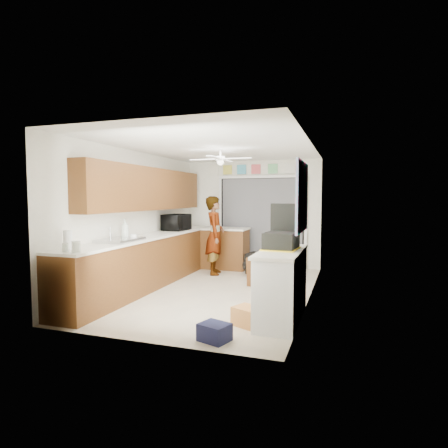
% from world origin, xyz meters
% --- Properties ---
extents(floor, '(5.00, 5.00, 0.00)m').
position_xyz_m(floor, '(0.00, 0.00, 0.00)').
color(floor, '#BEB099').
rests_on(floor, ground).
extents(ceiling, '(5.00, 5.00, 0.00)m').
position_xyz_m(ceiling, '(0.00, 0.00, 2.50)').
color(ceiling, white).
rests_on(ceiling, ground).
extents(wall_back, '(3.20, 0.00, 3.20)m').
position_xyz_m(wall_back, '(0.00, 2.50, 1.25)').
color(wall_back, white).
rests_on(wall_back, ground).
extents(wall_front, '(3.20, 0.00, 3.20)m').
position_xyz_m(wall_front, '(0.00, -2.50, 1.25)').
color(wall_front, white).
rests_on(wall_front, ground).
extents(wall_left, '(0.00, 5.00, 5.00)m').
position_xyz_m(wall_left, '(-1.60, 0.00, 1.25)').
color(wall_left, white).
rests_on(wall_left, ground).
extents(wall_right, '(0.00, 5.00, 5.00)m').
position_xyz_m(wall_right, '(1.60, 0.00, 1.25)').
color(wall_right, white).
rests_on(wall_right, ground).
extents(left_base_cabinets, '(0.60, 4.80, 0.90)m').
position_xyz_m(left_base_cabinets, '(-1.30, 0.00, 0.45)').
color(left_base_cabinets, brown).
rests_on(left_base_cabinets, floor).
extents(left_countertop, '(0.62, 4.80, 0.04)m').
position_xyz_m(left_countertop, '(-1.29, 0.00, 0.92)').
color(left_countertop, white).
rests_on(left_countertop, left_base_cabinets).
extents(upper_cabinets, '(0.32, 4.00, 0.80)m').
position_xyz_m(upper_cabinets, '(-1.44, 0.20, 1.80)').
color(upper_cabinets, brown).
rests_on(upper_cabinets, wall_left).
extents(sink_basin, '(0.50, 0.76, 0.06)m').
position_xyz_m(sink_basin, '(-1.29, -1.00, 0.95)').
color(sink_basin, silver).
rests_on(sink_basin, left_countertop).
extents(faucet, '(0.03, 0.03, 0.22)m').
position_xyz_m(faucet, '(-1.48, -1.00, 1.05)').
color(faucet, silver).
rests_on(faucet, left_countertop).
extents(peninsula_base, '(1.00, 0.60, 0.90)m').
position_xyz_m(peninsula_base, '(-0.50, 2.00, 0.45)').
color(peninsula_base, brown).
rests_on(peninsula_base, floor).
extents(peninsula_top, '(1.04, 0.64, 0.04)m').
position_xyz_m(peninsula_top, '(-0.50, 2.00, 0.92)').
color(peninsula_top, white).
rests_on(peninsula_top, peninsula_base).
extents(back_opening_recess, '(2.00, 0.06, 2.10)m').
position_xyz_m(back_opening_recess, '(0.25, 2.47, 1.05)').
color(back_opening_recess, black).
rests_on(back_opening_recess, wall_back).
extents(curtain_panel, '(1.90, 0.03, 2.05)m').
position_xyz_m(curtain_panel, '(0.25, 2.43, 1.05)').
color(curtain_panel, slate).
rests_on(curtain_panel, wall_back).
extents(door_trim_left, '(0.06, 0.04, 2.10)m').
position_xyz_m(door_trim_left, '(-0.77, 2.44, 1.05)').
color(door_trim_left, white).
rests_on(door_trim_left, wall_back).
extents(door_trim_right, '(0.06, 0.04, 2.10)m').
position_xyz_m(door_trim_right, '(1.27, 2.44, 1.05)').
color(door_trim_right, white).
rests_on(door_trim_right, wall_back).
extents(door_trim_head, '(2.10, 0.04, 0.06)m').
position_xyz_m(door_trim_head, '(0.25, 2.44, 2.12)').
color(door_trim_head, white).
rests_on(door_trim_head, wall_back).
extents(header_frame_0, '(0.22, 0.02, 0.22)m').
position_xyz_m(header_frame_0, '(-0.60, 2.47, 2.30)').
color(header_frame_0, gold).
rests_on(header_frame_0, wall_back).
extents(header_frame_1, '(0.22, 0.02, 0.22)m').
position_xyz_m(header_frame_1, '(-0.25, 2.47, 2.30)').
color(header_frame_1, '#48A1C0').
rests_on(header_frame_1, wall_back).
extents(header_frame_2, '(0.22, 0.02, 0.22)m').
position_xyz_m(header_frame_2, '(0.10, 2.47, 2.30)').
color(header_frame_2, '#DB525A').
rests_on(header_frame_2, wall_back).
extents(header_frame_3, '(0.22, 0.02, 0.22)m').
position_xyz_m(header_frame_3, '(0.50, 2.47, 2.30)').
color(header_frame_3, '#6DBF7D').
rests_on(header_frame_3, wall_back).
extents(header_frame_4, '(0.22, 0.02, 0.22)m').
position_xyz_m(header_frame_4, '(0.90, 2.47, 2.30)').
color(header_frame_4, silver).
rests_on(header_frame_4, wall_back).
extents(route66_sign, '(0.22, 0.02, 0.26)m').
position_xyz_m(route66_sign, '(-0.95, 2.47, 2.30)').
color(route66_sign, silver).
rests_on(route66_sign, wall_back).
extents(right_counter_base, '(0.50, 1.40, 0.90)m').
position_xyz_m(right_counter_base, '(1.35, -1.20, 0.45)').
color(right_counter_base, white).
rests_on(right_counter_base, floor).
extents(right_counter_top, '(0.54, 1.44, 0.04)m').
position_xyz_m(right_counter_top, '(1.34, -1.20, 0.92)').
color(right_counter_top, white).
rests_on(right_counter_top, right_counter_base).
extents(abstract_painting, '(0.03, 1.15, 0.95)m').
position_xyz_m(abstract_painting, '(1.58, -1.00, 1.65)').
color(abstract_painting, '#E554AA').
rests_on(abstract_painting, wall_right).
extents(ceiling_fan, '(1.14, 1.14, 0.24)m').
position_xyz_m(ceiling_fan, '(0.00, 0.20, 2.32)').
color(ceiling_fan, white).
rests_on(ceiling_fan, ceiling).
extents(microwave, '(0.44, 0.63, 0.34)m').
position_xyz_m(microwave, '(-1.29, 1.06, 1.11)').
color(microwave, black).
rests_on(microwave, left_countertop).
extents(soap_bottle, '(0.14, 0.14, 0.34)m').
position_xyz_m(soap_bottle, '(-1.41, -0.68, 1.11)').
color(soap_bottle, silver).
rests_on(soap_bottle, left_countertop).
extents(cup, '(0.12, 0.12, 0.09)m').
position_xyz_m(cup, '(-1.20, -0.77, 0.99)').
color(cup, white).
rests_on(cup, left_countertop).
extents(jar_a, '(0.12, 0.12, 0.15)m').
position_xyz_m(jar_a, '(-1.11, -2.25, 1.01)').
color(jar_a, silver).
rests_on(jar_a, left_countertop).
extents(jar_b, '(0.09, 0.09, 0.12)m').
position_xyz_m(jar_b, '(-1.27, -2.25, 1.00)').
color(jar_b, silver).
rests_on(jar_b, left_countertop).
extents(paper_towel_roll, '(0.13, 0.13, 0.26)m').
position_xyz_m(paper_towel_roll, '(-1.41, -2.04, 1.07)').
color(paper_towel_roll, white).
rests_on(paper_towel_roll, left_countertop).
extents(suitcase, '(0.44, 0.56, 0.23)m').
position_xyz_m(suitcase, '(1.32, -1.09, 1.06)').
color(suitcase, black).
rests_on(suitcase, right_counter_top).
extents(suitcase_rim, '(0.48, 0.61, 0.02)m').
position_xyz_m(suitcase_rim, '(1.32, -1.09, 0.95)').
color(suitcase_rim, yellow).
rests_on(suitcase_rim, suitcase).
extents(suitcase_lid, '(0.42, 0.06, 0.50)m').
position_xyz_m(suitcase_lid, '(1.32, -0.80, 1.31)').
color(suitcase_lid, black).
rests_on(suitcase_lid, suitcase).
extents(cardboard_box, '(0.47, 0.42, 0.24)m').
position_xyz_m(cardboard_box, '(1.00, -1.59, 0.12)').
color(cardboard_box, '#C1793C').
rests_on(cardboard_box, floor).
extents(navy_crate, '(0.40, 0.36, 0.20)m').
position_xyz_m(navy_crate, '(0.75, -2.20, 0.10)').
color(navy_crate, '#161939').
rests_on(navy_crate, floor).
extents(cabinet_door_panel, '(0.39, 0.19, 0.55)m').
position_xyz_m(cabinet_door_panel, '(0.62, 0.43, 0.28)').
color(cabinet_door_panel, brown).
rests_on(cabinet_door_panel, floor).
extents(man, '(0.55, 0.69, 1.67)m').
position_xyz_m(man, '(-0.51, 1.32, 0.83)').
color(man, white).
rests_on(man, floor).
extents(dog, '(0.37, 0.67, 0.50)m').
position_xyz_m(dog, '(0.24, 1.69, 0.25)').
color(dog, black).
rests_on(dog, floor).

